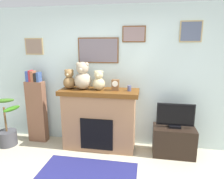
{
  "coord_description": "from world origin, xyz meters",
  "views": [
    {
      "loc": [
        0.63,
        -1.74,
        1.92
      ],
      "look_at": [
        0.03,
        1.69,
        1.13
      ],
      "focal_mm": 32.25,
      "sensor_mm": 36.0,
      "label": 1
    }
  ],
  "objects_px": {
    "teddy_bear_tan": "(83,77)",
    "teddy_bear_cream": "(99,81)",
    "fireplace": "(100,119)",
    "mantel_clock": "(115,85)",
    "bookshelf": "(37,109)",
    "candle_jar": "(129,88)",
    "teddy_bear_grey": "(69,80)",
    "television": "(175,116)",
    "potted_plant": "(7,131)",
    "tv_stand": "(174,141)"
  },
  "relations": [
    {
      "from": "teddy_bear_grey",
      "to": "teddy_bear_tan",
      "type": "xyz_separation_m",
      "value": [
        0.26,
        -0.0,
        0.06
      ]
    },
    {
      "from": "bookshelf",
      "to": "teddy_bear_cream",
      "type": "relative_size",
      "value": 4.07
    },
    {
      "from": "teddy_bear_tan",
      "to": "teddy_bear_cream",
      "type": "bearing_deg",
      "value": 0.04
    },
    {
      "from": "tv_stand",
      "to": "television",
      "type": "relative_size",
      "value": 1.13
    },
    {
      "from": "bookshelf",
      "to": "teddy_bear_cream",
      "type": "xyz_separation_m",
      "value": [
        1.29,
        -0.07,
        0.61
      ]
    },
    {
      "from": "tv_stand",
      "to": "mantel_clock",
      "type": "relative_size",
      "value": 3.63
    },
    {
      "from": "bookshelf",
      "to": "teddy_bear_tan",
      "type": "relative_size",
      "value": 2.91
    },
    {
      "from": "bookshelf",
      "to": "teddy_bear_tan",
      "type": "distance_m",
      "value": 1.2
    },
    {
      "from": "fireplace",
      "to": "television",
      "type": "height_order",
      "value": "fireplace"
    },
    {
      "from": "television",
      "to": "teddy_bear_grey",
      "type": "bearing_deg",
      "value": 178.96
    },
    {
      "from": "fireplace",
      "to": "bookshelf",
      "type": "height_order",
      "value": "bookshelf"
    },
    {
      "from": "television",
      "to": "candle_jar",
      "type": "relative_size",
      "value": 6.38
    },
    {
      "from": "mantel_clock",
      "to": "teddy_bear_cream",
      "type": "distance_m",
      "value": 0.3
    },
    {
      "from": "fireplace",
      "to": "tv_stand",
      "type": "xyz_separation_m",
      "value": [
        1.34,
        -0.05,
        -0.31
      ]
    },
    {
      "from": "bookshelf",
      "to": "potted_plant",
      "type": "distance_m",
      "value": 0.69
    },
    {
      "from": "bookshelf",
      "to": "mantel_clock",
      "type": "bearing_deg",
      "value": -2.45
    },
    {
      "from": "candle_jar",
      "to": "mantel_clock",
      "type": "height_order",
      "value": "mantel_clock"
    },
    {
      "from": "bookshelf",
      "to": "television",
      "type": "relative_size",
      "value": 2.29
    },
    {
      "from": "bookshelf",
      "to": "teddy_bear_tan",
      "type": "xyz_separation_m",
      "value": [
        1.0,
        -0.07,
        0.67
      ]
    },
    {
      "from": "candle_jar",
      "to": "teddy_bear_grey",
      "type": "height_order",
      "value": "teddy_bear_grey"
    },
    {
      "from": "mantel_clock",
      "to": "teddy_bear_grey",
      "type": "bearing_deg",
      "value": 179.94
    },
    {
      "from": "teddy_bear_tan",
      "to": "teddy_bear_cream",
      "type": "xyz_separation_m",
      "value": [
        0.29,
        0.0,
        -0.06
      ]
    },
    {
      "from": "teddy_bear_grey",
      "to": "candle_jar",
      "type": "bearing_deg",
      "value": 0.02
    },
    {
      "from": "tv_stand",
      "to": "television",
      "type": "bearing_deg",
      "value": -90.0
    },
    {
      "from": "mantel_clock",
      "to": "teddy_bear_tan",
      "type": "bearing_deg",
      "value": 179.94
    },
    {
      "from": "potted_plant",
      "to": "mantel_clock",
      "type": "xyz_separation_m",
      "value": [
        2.08,
        0.23,
        0.93
      ]
    },
    {
      "from": "teddy_bear_tan",
      "to": "mantel_clock",
      "type": "bearing_deg",
      "value": -0.06
    },
    {
      "from": "television",
      "to": "teddy_bear_tan",
      "type": "xyz_separation_m",
      "value": [
        -1.63,
        0.03,
        0.62
      ]
    },
    {
      "from": "tv_stand",
      "to": "teddy_bear_cream",
      "type": "relative_size",
      "value": 2.01
    },
    {
      "from": "fireplace",
      "to": "mantel_clock",
      "type": "xyz_separation_m",
      "value": [
        0.3,
        -0.02,
        0.65
      ]
    },
    {
      "from": "teddy_bear_tan",
      "to": "teddy_bear_cream",
      "type": "relative_size",
      "value": 1.4
    },
    {
      "from": "fireplace",
      "to": "mantel_clock",
      "type": "relative_size",
      "value": 7.26
    },
    {
      "from": "bookshelf",
      "to": "television",
      "type": "xyz_separation_m",
      "value": [
        2.63,
        -0.1,
        0.05
      ]
    },
    {
      "from": "bookshelf",
      "to": "television",
      "type": "bearing_deg",
      "value": -2.21
    },
    {
      "from": "potted_plant",
      "to": "candle_jar",
      "type": "height_order",
      "value": "candle_jar"
    },
    {
      "from": "teddy_bear_cream",
      "to": "candle_jar",
      "type": "bearing_deg",
      "value": 0.05
    },
    {
      "from": "tv_stand",
      "to": "teddy_bear_tan",
      "type": "xyz_separation_m",
      "value": [
        -1.63,
        0.03,
        1.09
      ]
    },
    {
      "from": "bookshelf",
      "to": "teddy_bear_grey",
      "type": "xyz_separation_m",
      "value": [
        0.74,
        -0.07,
        0.62
      ]
    },
    {
      "from": "bookshelf",
      "to": "candle_jar",
      "type": "distance_m",
      "value": 1.9
    },
    {
      "from": "fireplace",
      "to": "potted_plant",
      "type": "xyz_separation_m",
      "value": [
        -1.78,
        -0.24,
        -0.28
      ]
    },
    {
      "from": "potted_plant",
      "to": "teddy_bear_cream",
      "type": "height_order",
      "value": "teddy_bear_cream"
    },
    {
      "from": "teddy_bear_tan",
      "to": "bookshelf",
      "type": "bearing_deg",
      "value": 176.14
    },
    {
      "from": "mantel_clock",
      "to": "candle_jar",
      "type": "bearing_deg",
      "value": 0.3
    },
    {
      "from": "television",
      "to": "teddy_bear_cream",
      "type": "distance_m",
      "value": 1.45
    },
    {
      "from": "television",
      "to": "mantel_clock",
      "type": "relative_size",
      "value": 3.21
    },
    {
      "from": "teddy_bear_cream",
      "to": "mantel_clock",
      "type": "bearing_deg",
      "value": -0.16
    },
    {
      "from": "fireplace",
      "to": "bookshelf",
      "type": "relative_size",
      "value": 0.99
    },
    {
      "from": "candle_jar",
      "to": "teddy_bear_tan",
      "type": "relative_size",
      "value": 0.2
    },
    {
      "from": "bookshelf",
      "to": "potted_plant",
      "type": "relative_size",
      "value": 1.59
    },
    {
      "from": "fireplace",
      "to": "teddy_bear_cream",
      "type": "bearing_deg",
      "value": -88.39
    }
  ]
}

